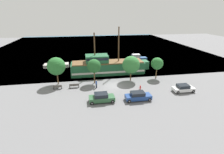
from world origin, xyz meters
TOP-DOWN VIEW (x-y plane):
  - ground_plane at (0.00, 0.00)m, footprint 160.00×160.00m
  - water_surface at (0.00, 44.00)m, footprint 80.00×80.00m
  - pirate_ship at (-0.10, 8.00)m, footprint 18.66×4.61m
  - moored_boat_dockside at (10.60, 18.25)m, footprint 5.76×1.94m
  - moored_boat_outer at (-13.03, 15.45)m, footprint 6.48×2.41m
  - parked_car_curb_front at (2.98, -6.62)m, footprint 4.36×1.77m
  - parked_car_curb_mid at (12.36, -4.81)m, footprint 3.94×1.86m
  - parked_car_curb_rear at (-3.14, -6.13)m, footprint 4.21×1.92m
  - fire_hydrant at (4.82, -2.39)m, footprint 0.42×0.25m
  - bench_promenade_east at (-10.95, 0.38)m, footprint 1.62×0.45m
  - bench_promenade_west at (-7.79, 0.53)m, footprint 1.86×0.45m
  - pedestrian_walking_near at (-3.50, -0.33)m, footprint 0.32×0.32m
  - tree_row_east at (-11.11, 2.89)m, footprint 3.59×3.59m
  - tree_row_mideast at (-3.65, 2.30)m, footprint 2.83×2.83m
  - tree_row_midwest at (4.19, 2.43)m, footprint 3.71×3.71m
  - tree_row_west at (10.26, 2.86)m, footprint 2.66×2.66m

SIDE VIEW (x-z plane):
  - ground_plane at x=0.00m, z-range 0.00..0.00m
  - water_surface at x=0.00m, z-range 0.00..0.00m
  - fire_hydrant at x=4.82m, z-range 0.03..0.79m
  - bench_promenade_east at x=-10.95m, z-range 0.01..0.86m
  - bench_promenade_west at x=-7.79m, z-range 0.02..0.87m
  - moored_boat_outer at x=-13.03m, z-range -0.23..1.56m
  - parked_car_curb_mid at x=12.36m, z-range -0.01..1.38m
  - parked_car_curb_front at x=2.98m, z-range -0.02..1.48m
  - parked_car_curb_rear at x=-3.14m, z-range -0.02..1.50m
  - moored_boat_dockside at x=10.60m, z-range -0.26..1.76m
  - pedestrian_walking_near at x=-3.50m, z-range 0.01..1.68m
  - pirate_ship at x=-0.10m, z-range -3.72..7.23m
  - tree_row_west at x=10.26m, z-range 1.01..5.73m
  - tree_row_midwest at x=4.19m, z-range 0.84..6.23m
  - tree_row_mideast at x=-3.65m, z-range 1.13..6.26m
  - tree_row_east at x=-11.11m, z-range 1.03..6.70m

